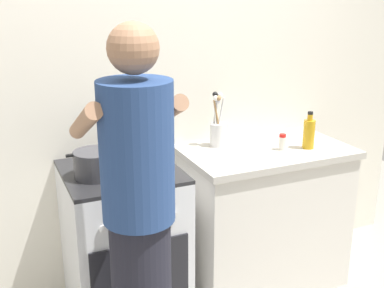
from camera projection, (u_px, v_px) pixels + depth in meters
back_wall at (190, 85)px, 2.97m from camera, size 3.20×0.10×2.50m
countertop at (263, 216)px, 3.05m from camera, size 1.00×0.60×0.90m
stove_range at (124, 246)px, 2.70m from camera, size 0.60×0.62×0.90m
pot at (95, 164)px, 2.45m from camera, size 0.28×0.22×0.14m
mixing_bowl at (145, 157)px, 2.60m from camera, size 0.25×0.25×0.10m
utensil_crock at (218, 130)px, 2.93m from camera, size 0.10×0.10×0.33m
spice_bottle at (282, 142)px, 2.87m from camera, size 0.04×0.04×0.10m
oil_bottle at (309, 133)px, 2.89m from camera, size 0.07×0.07×0.22m
person at (139, 227)px, 2.04m from camera, size 0.41×0.50×1.70m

